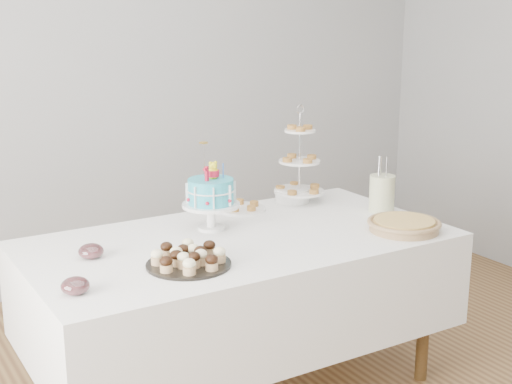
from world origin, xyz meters
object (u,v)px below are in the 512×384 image
jam_bowl_a (75,286)px  plate_stack (293,195)px  tiered_stand (300,162)px  birthday_cake (211,206)px  pastry_plate (241,207)px  table (239,284)px  pie (404,224)px  cupcake_tray (189,257)px  jam_bowl_b (91,251)px  utensil_pitcher (382,192)px

jam_bowl_a → plate_stack: bearing=25.3°
plate_stack → tiered_stand: bearing=-45.5°
birthday_cake → plate_stack: (0.61, 0.22, -0.08)m
plate_stack → pastry_plate: plate_stack is taller
table → plate_stack: plate_stack is taller
pie → tiered_stand: 0.72m
jam_bowl_a → birthday_cake: bearing=29.1°
tiered_stand → plate_stack: 0.19m
table → cupcake_tray: 0.50m
table → jam_bowl_b: size_ratio=18.15×
plate_stack → table: bearing=-144.6°
jam_bowl_b → utensil_pitcher: utensil_pitcher is taller
cupcake_tray → jam_bowl_a: 0.48m
plate_stack → jam_bowl_a: (-1.40, -0.66, -0.01)m
pie → plate_stack: (-0.15, 0.71, 0.01)m
pie → jam_bowl_a: (-1.55, 0.05, -0.00)m
plate_stack → utensil_pitcher: utensil_pitcher is taller
pie → plate_stack: size_ratio=1.82×
birthday_cake → cupcake_tray: birthday_cake is taller
cupcake_tray → pie: bearing=-5.2°
jam_bowl_a → utensil_pitcher: 1.70m
pie → plate_stack: plate_stack is taller
pie → jam_bowl_a: 1.55m
jam_bowl_b → utensil_pitcher: 1.51m
tiered_stand → jam_bowl_a: size_ratio=4.95×
birthday_cake → cupcake_tray: bearing=-152.1°
jam_bowl_b → plate_stack: bearing=14.6°
cupcake_tray → pastry_plate: cupcake_tray is taller
birthday_cake → utensil_pitcher: birthday_cake is taller
jam_bowl_b → birthday_cake: bearing=8.8°
utensil_pitcher → jam_bowl_b: bearing=-175.6°
utensil_pitcher → cupcake_tray: bearing=-162.5°
plate_stack → pastry_plate: size_ratio=0.75×
jam_bowl_a → tiered_stand: bearing=24.1°
birthday_cake → cupcake_tray: (-0.31, -0.39, -0.07)m
table → pie: pie is taller
pastry_plate → jam_bowl_b: bearing=-160.9°
table → jam_bowl_b: jam_bowl_b is taller
pie → tiered_stand: bearing=100.2°
cupcake_tray → utensil_pitcher: bearing=10.0°
pastry_plate → jam_bowl_a: 1.26m
tiered_stand → plate_stack: bearing=134.5°
pie → pastry_plate: 0.85m
birthday_cake → plate_stack: birthday_cake is taller
pie → utensil_pitcher: 0.34m
tiered_stand → pastry_plate: size_ratio=2.08×
jam_bowl_a → jam_bowl_b: size_ratio=1.01×
table → plate_stack: size_ratio=10.17×
plate_stack → pastry_plate: (-0.32, -0.01, -0.02)m
plate_stack → jam_bowl_b: (-1.23, -0.32, -0.01)m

